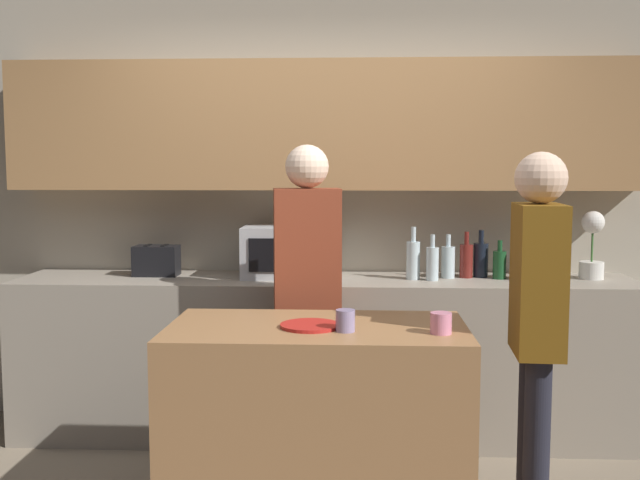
% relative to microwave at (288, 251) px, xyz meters
% --- Properties ---
extents(back_wall, '(6.40, 0.40, 2.70)m').
position_rel_microwave_xyz_m(back_wall, '(0.22, 0.21, 0.45)').
color(back_wall, '#B2A893').
rests_on(back_wall, ground_plane).
extents(back_counter, '(3.60, 0.62, 0.94)m').
position_rel_microwave_xyz_m(back_counter, '(0.22, -0.06, -0.62)').
color(back_counter, gray).
rests_on(back_counter, ground_plane).
extents(kitchen_island, '(1.30, 0.71, 0.90)m').
position_rel_microwave_xyz_m(kitchen_island, '(0.24, -1.17, -0.64)').
color(kitchen_island, '#996B42').
rests_on(kitchen_island, ground_plane).
extents(microwave, '(0.52, 0.39, 0.30)m').
position_rel_microwave_xyz_m(microwave, '(0.00, 0.00, 0.00)').
color(microwave, '#B7BABC').
rests_on(microwave, back_counter).
extents(toaster, '(0.26, 0.16, 0.18)m').
position_rel_microwave_xyz_m(toaster, '(-0.79, 0.00, -0.06)').
color(toaster, black).
rests_on(toaster, back_counter).
extents(potted_plant, '(0.14, 0.14, 0.40)m').
position_rel_microwave_xyz_m(potted_plant, '(1.77, 0.00, 0.05)').
color(potted_plant, silver).
rests_on(potted_plant, back_counter).
extents(bottle_0, '(0.08, 0.08, 0.30)m').
position_rel_microwave_xyz_m(bottle_0, '(0.73, -0.07, -0.03)').
color(bottle_0, silver).
rests_on(bottle_0, back_counter).
extents(bottle_1, '(0.07, 0.07, 0.26)m').
position_rel_microwave_xyz_m(bottle_1, '(0.84, -0.11, -0.05)').
color(bottle_1, silver).
rests_on(bottle_1, back_counter).
extents(bottle_2, '(0.08, 0.08, 0.26)m').
position_rel_microwave_xyz_m(bottle_2, '(0.94, -0.00, -0.05)').
color(bottle_2, silver).
rests_on(bottle_2, back_counter).
extents(bottle_3, '(0.08, 0.08, 0.27)m').
position_rel_microwave_xyz_m(bottle_3, '(1.05, 0.01, -0.05)').
color(bottle_3, maroon).
rests_on(bottle_3, back_counter).
extents(bottle_4, '(0.09, 0.09, 0.28)m').
position_rel_microwave_xyz_m(bottle_4, '(1.14, 0.04, -0.04)').
color(bottle_4, black).
rests_on(bottle_4, back_counter).
extents(bottle_5, '(0.08, 0.08, 0.23)m').
position_rel_microwave_xyz_m(bottle_5, '(1.24, -0.03, -0.06)').
color(bottle_5, '#194723').
rests_on(bottle_5, back_counter).
extents(bottle_6, '(0.08, 0.08, 0.23)m').
position_rel_microwave_xyz_m(bottle_6, '(1.33, -0.06, -0.06)').
color(bottle_6, maroon).
rests_on(bottle_6, back_counter).
extents(bottle_7, '(0.06, 0.06, 0.28)m').
position_rel_microwave_xyz_m(bottle_7, '(1.44, -0.04, -0.04)').
color(bottle_7, '#194723').
rests_on(bottle_7, back_counter).
extents(plate_on_island, '(0.26, 0.26, 0.01)m').
position_rel_microwave_xyz_m(plate_on_island, '(0.21, -1.21, -0.18)').
color(plate_on_island, red).
rests_on(plate_on_island, kitchen_island).
extents(cup_0, '(0.08, 0.08, 0.09)m').
position_rel_microwave_xyz_m(cup_0, '(0.36, -1.28, -0.14)').
color(cup_0, '#8F81AB').
rests_on(cup_0, kitchen_island).
extents(cup_1, '(0.09, 0.09, 0.09)m').
position_rel_microwave_xyz_m(cup_1, '(0.76, -1.30, -0.14)').
color(cup_1, pink).
rests_on(cup_1, kitchen_island).
extents(person_left, '(0.36, 0.23, 1.70)m').
position_rel_microwave_xyz_m(person_left, '(0.15, -0.56, -0.07)').
color(person_left, black).
rests_on(person_left, ground_plane).
extents(person_center, '(0.22, 0.35, 1.65)m').
position_rel_microwave_xyz_m(person_center, '(1.17, -1.23, -0.11)').
color(person_center, black).
rests_on(person_center, ground_plane).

